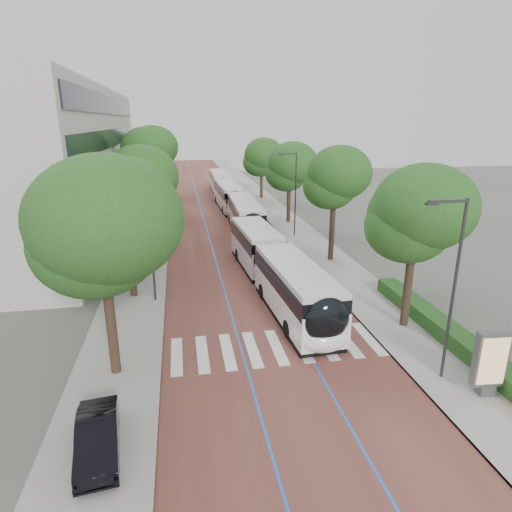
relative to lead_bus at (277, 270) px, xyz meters
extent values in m
plane|color=#51544C|center=(-1.78, -8.05, -1.63)|extent=(160.00, 160.00, 0.00)
cube|color=#562D26|center=(-1.78, 31.95, -1.62)|extent=(11.00, 140.00, 0.02)
cube|color=gray|center=(-9.28, 31.95, -1.57)|extent=(4.00, 140.00, 0.12)
cube|color=gray|center=(5.72, 31.95, -1.57)|extent=(4.00, 140.00, 0.12)
cube|color=gray|center=(-7.38, 31.95, -1.57)|extent=(0.20, 140.00, 0.14)
cube|color=gray|center=(3.82, 31.95, -1.57)|extent=(0.20, 140.00, 0.14)
cube|color=silver|center=(-6.58, -7.05, -1.60)|extent=(0.55, 3.60, 0.01)
cube|color=silver|center=(-5.33, -7.05, -1.60)|extent=(0.55, 3.60, 0.01)
cube|color=silver|center=(-4.08, -7.05, -1.60)|extent=(0.55, 3.60, 0.01)
cube|color=silver|center=(-2.83, -7.05, -1.60)|extent=(0.55, 3.60, 0.01)
cube|color=silver|center=(-1.58, -7.05, -1.60)|extent=(0.55, 3.60, 0.01)
cube|color=silver|center=(-0.33, -7.05, -1.60)|extent=(0.55, 3.60, 0.01)
cube|color=silver|center=(0.92, -7.05, -1.60)|extent=(0.55, 3.60, 0.01)
cube|color=silver|center=(2.17, -7.05, -1.60)|extent=(0.55, 3.60, 0.01)
cube|color=silver|center=(3.42, -7.05, -1.60)|extent=(0.55, 3.60, 0.01)
cube|color=#235DB3|center=(-3.38, 31.95, -1.60)|extent=(0.12, 126.00, 0.01)
cube|color=#235DB3|center=(-0.18, 31.95, -1.60)|extent=(0.12, 126.00, 0.01)
cube|color=#AEAAA1|center=(-21.28, 19.95, 5.37)|extent=(18.00, 40.00, 14.00)
cube|color=black|center=(-12.23, 19.95, 1.37)|extent=(0.12, 38.00, 1.60)
cube|color=black|center=(-12.23, 19.95, 4.57)|extent=(0.12, 38.00, 1.60)
cube|color=black|center=(-12.23, 19.95, 7.77)|extent=(0.12, 38.00, 1.60)
cube|color=black|center=(-12.23, 19.95, 10.77)|extent=(0.12, 38.00, 1.60)
cube|color=#194618|center=(7.32, -8.05, -1.11)|extent=(1.20, 14.00, 0.80)
cylinder|color=#323234|center=(5.02, -11.05, 2.49)|extent=(0.14, 0.14, 8.00)
cube|color=#323234|center=(4.22, -11.05, 6.39)|extent=(1.70, 0.12, 0.12)
cube|color=#323234|center=(3.52, -11.05, 6.31)|extent=(0.50, 0.20, 0.10)
cylinder|color=#323234|center=(5.02, 13.95, 2.49)|extent=(0.14, 0.14, 8.00)
cube|color=#323234|center=(4.22, 13.95, 6.39)|extent=(1.70, 0.12, 0.12)
cube|color=#323234|center=(3.52, 13.95, 6.31)|extent=(0.50, 0.20, 0.10)
cylinder|color=#323234|center=(-7.88, -0.05, 2.49)|extent=(0.14, 0.14, 8.00)
cylinder|color=black|center=(-9.28, -8.05, 0.71)|extent=(0.44, 0.44, 4.68)
ellipsoid|color=#1E4A17|center=(-9.28, -8.05, 4.97)|extent=(6.25, 6.25, 5.31)
cylinder|color=black|center=(-9.28, 0.95, 0.56)|extent=(0.44, 0.44, 4.38)
ellipsoid|color=#1E4A17|center=(-9.28, 0.95, 4.54)|extent=(5.23, 5.23, 4.44)
cylinder|color=black|center=(-9.28, 9.95, 0.54)|extent=(0.44, 0.44, 4.33)
ellipsoid|color=#1E4A17|center=(-9.28, 9.95, 4.47)|extent=(5.98, 5.98, 5.09)
cylinder|color=black|center=(-9.28, 19.95, 1.08)|extent=(0.44, 0.44, 5.41)
ellipsoid|color=#1E4A17|center=(-9.28, 19.95, 5.99)|extent=(5.32, 5.32, 4.52)
cylinder|color=black|center=(-9.28, 31.95, 0.92)|extent=(0.44, 0.44, 5.10)
ellipsoid|color=#1E4A17|center=(-9.28, 31.95, 5.55)|extent=(6.32, 6.32, 5.37)
cylinder|color=black|center=(-9.28, 46.95, 0.63)|extent=(0.44, 0.44, 4.52)
ellipsoid|color=#1E4A17|center=(-9.28, 46.95, 4.74)|extent=(5.80, 5.80, 4.93)
cylinder|color=black|center=(5.92, -6.05, 0.57)|extent=(0.44, 0.44, 4.40)
ellipsoid|color=#1E4A17|center=(5.92, -6.05, 4.57)|extent=(5.25, 5.25, 4.46)
cylinder|color=black|center=(5.92, 5.95, 0.70)|extent=(0.44, 0.44, 4.65)
ellipsoid|color=#1E4A17|center=(5.92, 5.95, 4.93)|extent=(4.96, 4.96, 4.21)
cylinder|color=black|center=(5.92, 19.95, 0.49)|extent=(0.44, 0.44, 4.24)
ellipsoid|color=#1E4A17|center=(5.92, 19.95, 4.35)|extent=(5.49, 5.49, 4.67)
cylinder|color=black|center=(5.92, 35.95, 0.40)|extent=(0.44, 0.44, 4.05)
ellipsoid|color=#1E4A17|center=(5.92, 35.95, 4.08)|extent=(5.66, 5.66, 4.81)
cylinder|color=black|center=(-0.08, 1.30, 0.15)|extent=(2.35, 1.04, 2.30)
cube|color=white|center=(0.23, -3.82, -0.37)|extent=(3.07, 9.50, 1.82)
cube|color=black|center=(0.23, -3.82, 0.77)|extent=(3.10, 9.31, 0.97)
cube|color=silver|center=(0.23, -3.82, 1.42)|extent=(3.01, 9.31, 0.31)
cube|color=black|center=(0.23, -3.82, -1.45)|extent=(3.00, 9.12, 0.35)
cube|color=white|center=(-0.34, 5.61, -0.37)|extent=(2.97, 7.88, 1.82)
cube|color=black|center=(-0.34, 5.61, 0.77)|extent=(3.00, 7.73, 0.97)
cube|color=silver|center=(-0.34, 5.61, 1.42)|extent=(2.91, 7.72, 0.31)
cube|color=black|center=(-0.34, 5.61, -1.45)|extent=(2.90, 7.57, 0.35)
ellipsoid|color=black|center=(0.51, -8.34, 0.38)|extent=(2.41, 1.24, 2.28)
ellipsoid|color=white|center=(0.51, -8.39, -0.76)|extent=(2.41, 1.14, 1.14)
cylinder|color=black|center=(-0.75, -6.17, -1.13)|extent=(0.36, 1.02, 1.00)
cylinder|color=black|center=(1.50, -6.03, -1.13)|extent=(0.36, 1.02, 1.00)
cylinder|color=black|center=(-1.57, 7.21, -1.13)|extent=(0.36, 1.02, 1.00)
cylinder|color=black|center=(0.68, 7.35, -1.13)|extent=(0.36, 1.02, 1.00)
cylinder|color=black|center=(-1.08, -0.82, -1.13)|extent=(0.36, 1.02, 1.00)
cylinder|color=black|center=(1.17, -0.68, -1.13)|extent=(0.36, 1.02, 1.00)
cube|color=white|center=(0.48, 16.86, -0.37)|extent=(2.80, 12.06, 1.82)
cube|color=black|center=(0.48, 16.86, 0.77)|extent=(2.83, 11.82, 0.97)
cube|color=silver|center=(0.48, 16.86, 1.42)|extent=(2.74, 11.82, 0.31)
cube|color=black|center=(0.48, 16.86, -1.45)|extent=(2.74, 11.58, 0.35)
ellipsoid|color=black|center=(0.33, 11.01, 0.38)|extent=(2.38, 1.16, 2.28)
ellipsoid|color=white|center=(0.33, 10.96, -0.76)|extent=(2.37, 1.06, 1.14)
cylinder|color=black|center=(-0.74, 13.29, -1.13)|extent=(0.33, 1.01, 1.00)
cylinder|color=black|center=(1.52, 13.23, -1.13)|extent=(0.33, 1.01, 1.00)
cylinder|color=black|center=(-0.55, 20.69, -1.13)|extent=(0.33, 1.01, 1.00)
cylinder|color=black|center=(1.71, 20.63, -1.13)|extent=(0.33, 1.01, 1.00)
cube|color=white|center=(0.26, 29.53, -0.37)|extent=(2.81, 12.06, 1.82)
cube|color=black|center=(0.26, 29.53, 0.77)|extent=(2.84, 11.82, 0.97)
cube|color=silver|center=(0.26, 29.53, 1.42)|extent=(2.75, 11.82, 0.31)
cube|color=black|center=(0.26, 29.53, -1.45)|extent=(2.74, 11.58, 0.35)
ellipsoid|color=black|center=(0.41, 23.68, 0.38)|extent=(2.38, 1.16, 2.28)
ellipsoid|color=white|center=(0.41, 23.63, -0.76)|extent=(2.37, 1.06, 1.14)
cylinder|color=black|center=(-0.78, 25.90, -1.13)|extent=(0.33, 1.01, 1.00)
cylinder|color=black|center=(1.48, 25.96, -1.13)|extent=(0.33, 1.01, 1.00)
cylinder|color=black|center=(-0.97, 33.30, -1.13)|extent=(0.33, 1.01, 1.00)
cylinder|color=black|center=(1.29, 33.36, -1.13)|extent=(0.33, 1.01, 1.00)
cube|color=white|center=(0.41, 42.17, -0.37)|extent=(2.68, 12.04, 1.82)
cube|color=black|center=(0.41, 42.17, 0.77)|extent=(2.72, 11.80, 0.97)
cube|color=silver|center=(0.41, 42.17, 1.42)|extent=(2.63, 11.80, 0.31)
cube|color=black|center=(0.41, 42.17, -1.45)|extent=(2.62, 11.56, 0.35)
ellipsoid|color=black|center=(0.33, 36.32, 0.38)|extent=(2.37, 1.14, 2.28)
ellipsoid|color=white|center=(0.32, 36.27, -0.76)|extent=(2.36, 1.04, 1.14)
cylinder|color=black|center=(-0.77, 38.59, -1.13)|extent=(0.32, 1.00, 1.00)
cylinder|color=black|center=(1.49, 38.55, -1.13)|extent=(0.32, 1.00, 1.00)
cylinder|color=black|center=(-0.66, 45.99, -1.13)|extent=(0.32, 1.00, 1.00)
cylinder|color=black|center=(1.60, 45.95, -1.13)|extent=(0.32, 1.00, 1.00)
cube|color=#59595B|center=(6.07, -12.51, -1.30)|extent=(0.67, 0.58, 0.42)
cube|color=#59595B|center=(6.07, -12.51, 0.12)|extent=(1.39, 0.48, 2.42)
cube|color=tan|center=(6.05, -12.70, 0.12)|extent=(1.15, 0.12, 2.10)
imported|color=black|center=(-9.20, -13.17, -0.87)|extent=(1.83, 4.01, 1.28)
camera|label=1|loc=(-6.03, -25.85, 9.37)|focal=30.00mm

